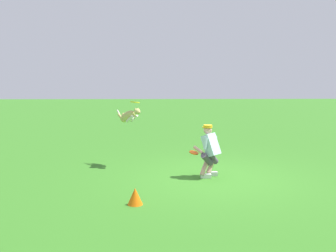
{
  "coord_description": "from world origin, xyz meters",
  "views": [
    {
      "loc": [
        1.35,
        9.07,
        2.53
      ],
      "look_at": [
        1.14,
        -0.73,
        1.19
      ],
      "focal_mm": 40.76,
      "sensor_mm": 36.0,
      "label": 1
    }
  ],
  "objects_px": {
    "person": "(210,149)",
    "dog": "(129,116)",
    "frisbee_flying": "(135,102)",
    "frisbee_held": "(194,153)",
    "training_cone": "(135,196)"
  },
  "relations": [
    {
      "from": "frisbee_flying",
      "to": "dog",
      "type": "bearing_deg",
      "value": -29.29
    },
    {
      "from": "frisbee_held",
      "to": "training_cone",
      "type": "xyz_separation_m",
      "value": [
        1.32,
        2.01,
        -0.44
      ]
    },
    {
      "from": "person",
      "to": "frisbee_held",
      "type": "relative_size",
      "value": 5.55
    },
    {
      "from": "frisbee_flying",
      "to": "frisbee_held",
      "type": "relative_size",
      "value": 1.08
    },
    {
      "from": "training_cone",
      "to": "dog",
      "type": "bearing_deg",
      "value": -83.62
    },
    {
      "from": "person",
      "to": "training_cone",
      "type": "xyz_separation_m",
      "value": [
        1.71,
        1.99,
        -0.53
      ]
    },
    {
      "from": "person",
      "to": "dog",
      "type": "distance_m",
      "value": 2.53
    },
    {
      "from": "person",
      "to": "dog",
      "type": "xyz_separation_m",
      "value": [
        2.08,
        -1.28,
        0.68
      ]
    },
    {
      "from": "person",
      "to": "training_cone",
      "type": "distance_m",
      "value": 2.68
    },
    {
      "from": "person",
      "to": "dog",
      "type": "relative_size",
      "value": 1.7
    },
    {
      "from": "dog",
      "to": "training_cone",
      "type": "relative_size",
      "value": 2.28
    },
    {
      "from": "person",
      "to": "frisbee_flying",
      "type": "relative_size",
      "value": 5.12
    },
    {
      "from": "training_cone",
      "to": "person",
      "type": "bearing_deg",
      "value": -130.64
    },
    {
      "from": "frisbee_flying",
      "to": "person",
      "type": "bearing_deg",
      "value": 148.19
    },
    {
      "from": "dog",
      "to": "frisbee_held",
      "type": "height_order",
      "value": "dog"
    }
  ]
}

